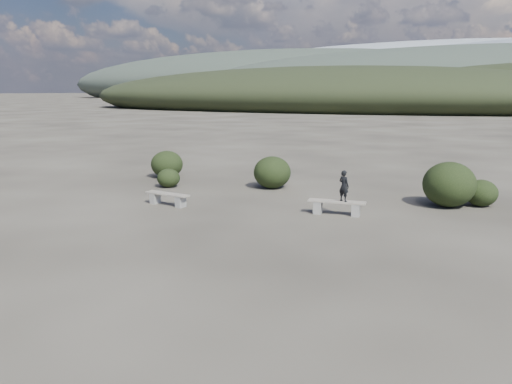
% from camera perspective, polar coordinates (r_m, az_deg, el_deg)
% --- Properties ---
extents(ground, '(1200.00, 1200.00, 0.00)m').
position_cam_1_polar(ground, '(11.69, -10.19, -8.16)').
color(ground, '#2E2A24').
rests_on(ground, ground).
extents(bench_left, '(1.74, 0.53, 0.43)m').
position_cam_1_polar(bench_left, '(17.48, -10.07, -0.68)').
color(bench_left, gray).
rests_on(bench_left, ground).
extents(bench_right, '(1.85, 0.62, 0.45)m').
position_cam_1_polar(bench_right, '(16.12, 9.20, -1.63)').
color(bench_right, gray).
rests_on(bench_right, ground).
extents(seated_person, '(0.43, 0.36, 1.00)m').
position_cam_1_polar(seated_person, '(15.95, 10.01, 0.70)').
color(seated_person, black).
rests_on(seated_person, bench_right).
extents(shrub_a, '(0.94, 0.94, 0.77)m').
position_cam_1_polar(shrub_a, '(20.75, -9.97, 1.59)').
color(shrub_a, black).
rests_on(shrub_a, ground).
extents(shrub_b, '(1.51, 1.51, 1.30)m').
position_cam_1_polar(shrub_b, '(20.22, 1.86, 2.26)').
color(shrub_b, black).
rests_on(shrub_b, ground).
extents(shrub_d, '(1.76, 1.76, 1.54)m').
position_cam_1_polar(shrub_d, '(18.17, 21.21, 0.81)').
color(shrub_d, black).
rests_on(shrub_d, ground).
extents(shrub_e, '(1.10, 1.10, 0.92)m').
position_cam_1_polar(shrub_e, '(18.74, 24.33, -0.10)').
color(shrub_e, black).
rests_on(shrub_e, ground).
extents(shrub_f, '(1.45, 1.45, 1.22)m').
position_cam_1_polar(shrub_f, '(23.07, -10.15, 3.15)').
color(shrub_f, black).
rests_on(shrub_f, ground).
extents(mountain_ridges, '(500.00, 400.00, 56.00)m').
position_cam_1_polar(mountain_ridges, '(348.38, 23.01, 11.77)').
color(mountain_ridges, black).
rests_on(mountain_ridges, ground).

